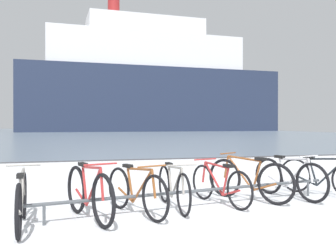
{
  "coord_description": "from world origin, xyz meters",
  "views": [
    {
      "loc": [
        -2.26,
        -4.09,
        1.34
      ],
      "look_at": [
        0.06,
        4.83,
        1.3
      ],
      "focal_mm": 40.23,
      "sensor_mm": 36.0,
      "label": 1
    }
  ],
  "objects_px": {
    "bicycle_1": "(89,193)",
    "bicycle_7": "(321,177)",
    "bicycle_6": "(289,178)",
    "bicycle_4": "(220,184)",
    "ferry_ship": "(149,85)",
    "bicycle_2": "(136,191)",
    "bicycle_0": "(22,201)",
    "bicycle_3": "(173,187)",
    "bicycle_5": "(249,180)"
  },
  "relations": [
    {
      "from": "bicycle_2",
      "to": "bicycle_7",
      "type": "relative_size",
      "value": 1.05
    },
    {
      "from": "bicycle_5",
      "to": "ferry_ship",
      "type": "xyz_separation_m",
      "value": [
        12.31,
        67.78,
        8.92
      ]
    },
    {
      "from": "bicycle_2",
      "to": "ferry_ship",
      "type": "height_order",
      "value": "ferry_ship"
    },
    {
      "from": "bicycle_1",
      "to": "bicycle_7",
      "type": "height_order",
      "value": "bicycle_1"
    },
    {
      "from": "bicycle_1",
      "to": "bicycle_5",
      "type": "xyz_separation_m",
      "value": [
        2.79,
        0.67,
        -0.01
      ]
    },
    {
      "from": "bicycle_0",
      "to": "ferry_ship",
      "type": "bearing_deg",
      "value": 76.9
    },
    {
      "from": "bicycle_1",
      "to": "bicycle_2",
      "type": "bearing_deg",
      "value": 10.68
    },
    {
      "from": "bicycle_3",
      "to": "bicycle_7",
      "type": "distance_m",
      "value": 3.02
    },
    {
      "from": "bicycle_5",
      "to": "bicycle_6",
      "type": "relative_size",
      "value": 0.93
    },
    {
      "from": "bicycle_5",
      "to": "bicycle_7",
      "type": "distance_m",
      "value": 1.54
    },
    {
      "from": "bicycle_0",
      "to": "bicycle_3",
      "type": "bearing_deg",
      "value": 14.22
    },
    {
      "from": "bicycle_6",
      "to": "ferry_ship",
      "type": "distance_m",
      "value": 69.31
    },
    {
      "from": "bicycle_0",
      "to": "bicycle_4",
      "type": "distance_m",
      "value": 3.11
    },
    {
      "from": "bicycle_2",
      "to": "bicycle_7",
      "type": "height_order",
      "value": "bicycle_7"
    },
    {
      "from": "bicycle_2",
      "to": "bicycle_5",
      "type": "xyz_separation_m",
      "value": [
        2.1,
        0.54,
        0.02
      ]
    },
    {
      "from": "bicycle_2",
      "to": "bicycle_6",
      "type": "bearing_deg",
      "value": 10.76
    },
    {
      "from": "bicycle_1",
      "to": "bicycle_7",
      "type": "bearing_deg",
      "value": 9.86
    },
    {
      "from": "bicycle_1",
      "to": "bicycle_7",
      "type": "relative_size",
      "value": 1.09
    },
    {
      "from": "bicycle_0",
      "to": "bicycle_7",
      "type": "xyz_separation_m",
      "value": [
        5.2,
        0.92,
        0.01
      ]
    },
    {
      "from": "bicycle_7",
      "to": "bicycle_3",
      "type": "bearing_deg",
      "value": -173.03
    },
    {
      "from": "bicycle_5",
      "to": "bicycle_3",
      "type": "bearing_deg",
      "value": -169.07
    },
    {
      "from": "bicycle_3",
      "to": "bicycle_4",
      "type": "relative_size",
      "value": 1.08
    },
    {
      "from": "bicycle_4",
      "to": "bicycle_1",
      "type": "bearing_deg",
      "value": -167.09
    },
    {
      "from": "bicycle_0",
      "to": "bicycle_3",
      "type": "xyz_separation_m",
      "value": [
        2.2,
        0.56,
        -0.01
      ]
    },
    {
      "from": "bicycle_1",
      "to": "bicycle_4",
      "type": "bearing_deg",
      "value": 12.91
    },
    {
      "from": "bicycle_4",
      "to": "bicycle_5",
      "type": "relative_size",
      "value": 1.02
    },
    {
      "from": "bicycle_2",
      "to": "bicycle_3",
      "type": "height_order",
      "value": "bicycle_2"
    },
    {
      "from": "bicycle_6",
      "to": "bicycle_7",
      "type": "xyz_separation_m",
      "value": [
        0.73,
        0.07,
        -0.01
      ]
    },
    {
      "from": "bicycle_0",
      "to": "bicycle_5",
      "type": "xyz_separation_m",
      "value": [
        3.66,
        0.84,
        0.02
      ]
    },
    {
      "from": "bicycle_2",
      "to": "bicycle_0",
      "type": "bearing_deg",
      "value": -169.03
    },
    {
      "from": "bicycle_2",
      "to": "bicycle_4",
      "type": "xyz_separation_m",
      "value": [
        1.49,
        0.37,
        -0.02
      ]
    },
    {
      "from": "bicycle_3",
      "to": "bicycle_4",
      "type": "bearing_deg",
      "value": 7.61
    },
    {
      "from": "bicycle_3",
      "to": "bicycle_6",
      "type": "distance_m",
      "value": 2.29
    },
    {
      "from": "bicycle_3",
      "to": "bicycle_0",
      "type": "bearing_deg",
      "value": -165.78
    },
    {
      "from": "bicycle_1",
      "to": "bicycle_2",
      "type": "height_order",
      "value": "bicycle_1"
    },
    {
      "from": "bicycle_2",
      "to": "bicycle_4",
      "type": "relative_size",
      "value": 1.02
    },
    {
      "from": "bicycle_3",
      "to": "bicycle_6",
      "type": "xyz_separation_m",
      "value": [
        2.27,
        0.3,
        0.02
      ]
    },
    {
      "from": "bicycle_5",
      "to": "ferry_ship",
      "type": "height_order",
      "value": "ferry_ship"
    },
    {
      "from": "bicycle_0",
      "to": "bicycle_7",
      "type": "relative_size",
      "value": 1.13
    },
    {
      "from": "bicycle_4",
      "to": "bicycle_6",
      "type": "xyz_separation_m",
      "value": [
        1.43,
        0.19,
        0.03
      ]
    },
    {
      "from": "bicycle_4",
      "to": "bicycle_5",
      "type": "xyz_separation_m",
      "value": [
        0.62,
        0.17,
        0.03
      ]
    },
    {
      "from": "bicycle_4",
      "to": "ferry_ship",
      "type": "height_order",
      "value": "ferry_ship"
    },
    {
      "from": "bicycle_1",
      "to": "bicycle_6",
      "type": "relative_size",
      "value": 1.01
    },
    {
      "from": "bicycle_0",
      "to": "ferry_ship",
      "type": "xyz_separation_m",
      "value": [
        15.96,
        68.62,
        8.94
      ]
    },
    {
      "from": "bicycle_3",
      "to": "bicycle_4",
      "type": "distance_m",
      "value": 0.85
    },
    {
      "from": "bicycle_6",
      "to": "bicycle_7",
      "type": "relative_size",
      "value": 1.07
    },
    {
      "from": "bicycle_1",
      "to": "bicycle_5",
      "type": "distance_m",
      "value": 2.87
    },
    {
      "from": "bicycle_6",
      "to": "bicycle_3",
      "type": "bearing_deg",
      "value": -172.52
    },
    {
      "from": "bicycle_3",
      "to": "bicycle_6",
      "type": "relative_size",
      "value": 1.03
    },
    {
      "from": "ferry_ship",
      "to": "bicycle_1",
      "type": "bearing_deg",
      "value": -102.44
    }
  ]
}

